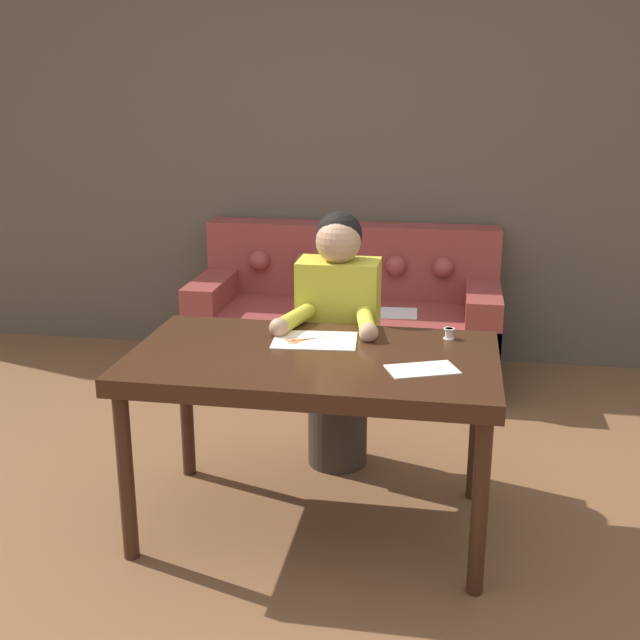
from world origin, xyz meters
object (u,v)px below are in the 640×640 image
object	(u,v)px
dining_table	(313,372)
couch	(347,323)
person	(338,342)
scissors	(303,340)
thread_spool	(449,334)

from	to	relation	value
dining_table	couch	distance (m)	1.84
dining_table	couch	world-z (taller)	couch
dining_table	person	distance (m)	0.57
couch	person	distance (m)	1.27
dining_table	person	world-z (taller)	person
scissors	person	bearing A→B (deg)	78.92
person	thread_spool	distance (m)	0.60
scissors	couch	bearing A→B (deg)	91.64
couch	thread_spool	bearing A→B (deg)	-67.57
couch	person	world-z (taller)	person
thread_spool	couch	bearing A→B (deg)	112.43
couch	thread_spool	distance (m)	1.71
dining_table	thread_spool	size ratio (longest dim) A/B	31.51
couch	scissors	bearing A→B (deg)	-88.36
person	scissors	size ratio (longest dim) A/B	5.87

